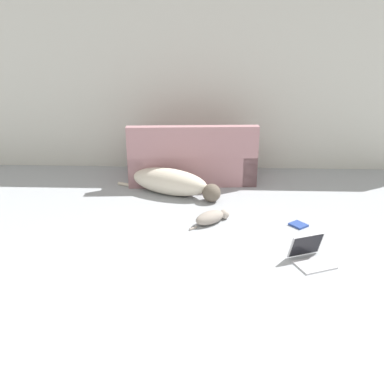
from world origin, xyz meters
The scene contains 7 objects.
ground_plane centered at (0.00, 0.00, 0.00)m, with size 20.00×20.00×0.00m, color #999EA3.
wall_back centered at (0.00, 4.47, 1.37)m, with size 7.93×0.06×2.75m.
couch centered at (-0.14, 3.87, 0.27)m, with size 1.84×1.04×0.86m.
dog centered at (-0.37, 3.20, 0.17)m, with size 1.48×0.80×0.35m.
cat centered at (0.15, 2.31, 0.07)m, with size 0.47×0.42×0.15m.
laptop_open centered at (1.07, 1.49, 0.08)m, with size 0.44×0.44×0.26m.
book_blue centered at (1.12, 2.28, 0.01)m, with size 0.23×0.23×0.02m.
Camera 1 is at (0.10, -2.12, 2.04)m, focal length 40.00 mm.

